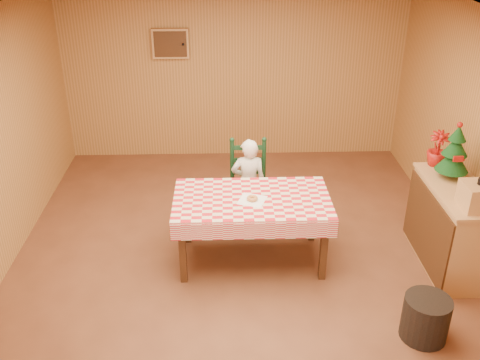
% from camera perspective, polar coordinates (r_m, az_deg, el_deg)
% --- Properties ---
extents(ground, '(6.00, 6.00, 0.00)m').
position_cam_1_polar(ground, '(5.88, 0.06, -9.17)').
color(ground, brown).
rests_on(ground, ground).
extents(cabin_walls, '(5.10, 6.05, 2.65)m').
position_cam_1_polar(cabin_walls, '(5.53, -0.14, 9.69)').
color(cabin_walls, '#AE793E').
rests_on(cabin_walls, ground).
extents(dining_table, '(1.66, 0.96, 0.77)m').
position_cam_1_polar(dining_table, '(5.63, 1.27, -2.65)').
color(dining_table, '#452712').
rests_on(dining_table, ground).
extents(ladder_chair, '(0.44, 0.40, 1.08)m').
position_cam_1_polar(ladder_chair, '(6.40, 0.89, -0.59)').
color(ladder_chair, black).
rests_on(ladder_chair, ground).
extents(seated_child, '(0.41, 0.27, 1.12)m').
position_cam_1_polar(seated_child, '(6.33, 0.91, -0.36)').
color(seated_child, silver).
rests_on(seated_child, ground).
extents(napkin, '(0.33, 0.33, 0.00)m').
position_cam_1_polar(napkin, '(5.54, 1.31, -2.15)').
color(napkin, white).
rests_on(napkin, dining_table).
extents(donut, '(0.14, 0.14, 0.04)m').
position_cam_1_polar(donut, '(5.53, 1.31, -1.96)').
color(donut, '#C78247').
rests_on(donut, napkin).
extents(shelf_unit, '(0.54, 1.24, 0.93)m').
position_cam_1_polar(shelf_unit, '(6.09, 21.49, -4.65)').
color(shelf_unit, tan).
rests_on(shelf_unit, ground).
extents(crate, '(0.31, 0.31, 0.25)m').
position_cam_1_polar(crate, '(5.51, 24.08, -1.58)').
color(crate, tan).
rests_on(crate, shelf_unit).
extents(christmas_tree, '(0.34, 0.34, 0.62)m').
position_cam_1_polar(christmas_tree, '(5.97, 21.90, 2.72)').
color(christmas_tree, '#452712').
rests_on(christmas_tree, shelf_unit).
extents(flower_arrangement, '(0.25, 0.25, 0.39)m').
position_cam_1_polar(flower_arrangement, '(6.23, 20.35, 3.16)').
color(flower_arrangement, '#9C130E').
rests_on(flower_arrangement, shelf_unit).
extents(storage_bin, '(0.50, 0.50, 0.42)m').
position_cam_1_polar(storage_bin, '(5.20, 19.17, -13.74)').
color(storage_bin, black).
rests_on(storage_bin, ground).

